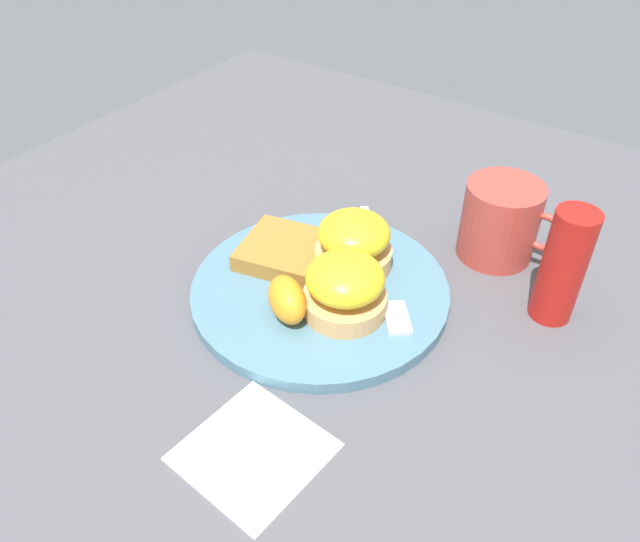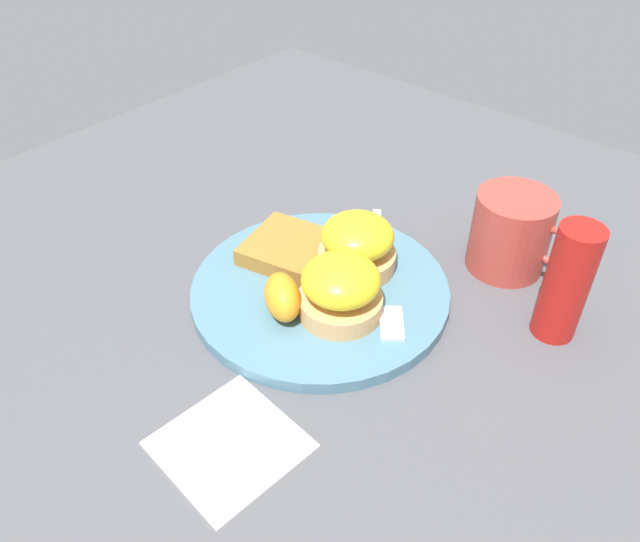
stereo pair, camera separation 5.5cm
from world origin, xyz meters
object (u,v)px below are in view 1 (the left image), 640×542
at_px(hashbrown_patty, 285,251).
at_px(orange_wedge, 285,298).
at_px(sandwich_benedict_left, 345,287).
at_px(fork, 383,274).
at_px(sandwich_benedict_right, 354,242).
at_px(condiment_bottle, 563,266).
at_px(cup, 501,221).

height_order(hashbrown_patty, orange_wedge, orange_wedge).
height_order(sandwich_benedict_left, fork, sandwich_benedict_left).
bearing_deg(hashbrown_patty, orange_wedge, -52.62).
distance_m(sandwich_benedict_right, hashbrown_patty, 0.08).
relative_size(sandwich_benedict_right, orange_wedge, 1.45).
relative_size(sandwich_benedict_right, fork, 0.46).
bearing_deg(fork, condiment_bottle, 19.82).
bearing_deg(hashbrown_patty, cup, 40.72).
bearing_deg(hashbrown_patty, sandwich_benedict_right, 25.40).
bearing_deg(fork, cup, 57.62).
distance_m(sandwich_benedict_left, fork, 0.08).
bearing_deg(sandwich_benedict_right, fork, 3.05).
relative_size(orange_wedge, condiment_bottle, 0.47).
distance_m(sandwich_benedict_left, hashbrown_patty, 0.11).
bearing_deg(condiment_bottle, sandwich_benedict_left, -142.69).
height_order(sandwich_benedict_left, sandwich_benedict_right, same).
relative_size(sandwich_benedict_right, cup, 0.73).
bearing_deg(sandwich_benedict_right, hashbrown_patty, -154.60).
xyz_separation_m(sandwich_benedict_left, hashbrown_patty, (-0.10, 0.04, -0.02)).
xyz_separation_m(sandwich_benedict_right, hashbrown_patty, (-0.07, -0.03, -0.02)).
relative_size(sandwich_benedict_left, fork, 0.46).
bearing_deg(condiment_bottle, cup, 143.43).
distance_m(sandwich_benedict_left, cup, 0.22).
xyz_separation_m(sandwich_benedict_left, orange_wedge, (-0.05, -0.04, -0.01)).
bearing_deg(sandwich_benedict_left, cup, 66.83).
relative_size(sandwich_benedict_right, hashbrown_patty, 0.93).
bearing_deg(sandwich_benedict_left, condiment_bottle, 37.31).
relative_size(sandwich_benedict_left, hashbrown_patty, 0.93).
distance_m(hashbrown_patty, orange_wedge, 0.10).
height_order(sandwich_benedict_right, fork, sandwich_benedict_right).
height_order(sandwich_benedict_left, hashbrown_patty, sandwich_benedict_left).
bearing_deg(sandwich_benedict_right, cup, 47.52).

